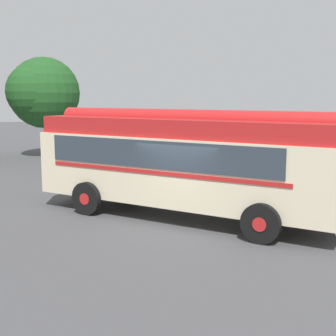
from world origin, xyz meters
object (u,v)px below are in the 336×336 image
Objects in this scene: car_near_left at (83,152)px; car_mid_left at (127,150)px; car_mid_right at (173,147)px; vintage_bus at (183,160)px.

car_mid_left is at bearing 3.54° from car_near_left.
car_near_left and car_mid_right have the same top height.
car_mid_left is (2.53, 0.16, 0.00)m from car_near_left.
car_mid_right is at bearing 11.87° from car_mid_left.
vintage_bus reaches higher than car_mid_left.
car_mid_right is (2.94, 0.62, 0.00)m from car_mid_left.
vintage_bus is 11.70m from car_near_left.
car_near_left is 1.01× the size of car_mid_left.
car_near_left and car_mid_left have the same top height.
vintage_bus is 2.14× the size of car_mid_right.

